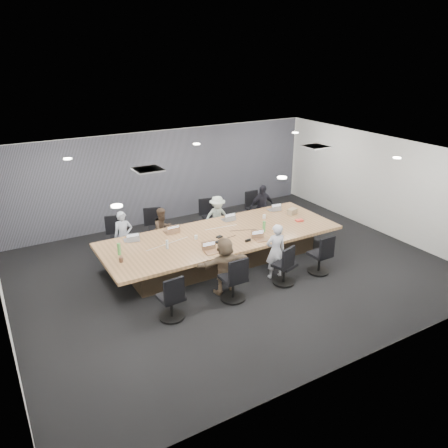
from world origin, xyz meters
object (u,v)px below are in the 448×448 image
person_0 (124,236)px  person_5 (225,266)px  chair_1 (158,231)px  laptop_2 (227,219)px  conference_table (222,247)px  laptop_6 (262,240)px  chair_4 (171,301)px  chair_7 (320,257)px  chair_2 (212,220)px  person_3 (262,207)px  laptop_1 (171,231)px  snack_packet (299,220)px  laptop_5 (213,252)px  chair_3 (255,211)px  laptop_3 (273,210)px  chair_5 (233,281)px  person_1 (163,229)px  person_2 (217,217)px  bottle_green_right (264,226)px  bottle_clear (167,244)px  chair_0 (120,239)px  stapler (248,240)px  mug_brown (121,260)px  canvas_bag (292,211)px  laptop_0 (130,240)px  bottle_green_left (119,249)px  person_6 (276,251)px

person_0 → person_5: 3.04m
chair_1 → person_0: (-1.07, -0.35, 0.21)m
chair_1 → laptop_2: bearing=168.5°
conference_table → laptop_6: 1.09m
chair_4 → chair_7: 3.86m
chair_2 → person_3: person_3 is taller
laptop_1 → snack_packet: 3.44m
chair_7 → person_0: person_0 is taller
laptop_5 → snack_packet: snack_packet is taller
chair_3 → laptop_3: bearing=90.2°
chair_2 → chair_5: size_ratio=0.98×
laptop_6 → person_1: bearing=139.2°
chair_3 → person_2: 1.57m
bottle_green_right → person_5: bearing=-150.2°
person_2 → person_3: 1.52m
person_3 → laptop_3: (0.00, -0.55, 0.08)m
chair_2 → person_1: (-1.65, -0.35, 0.17)m
chair_5 → bottle_clear: (-0.81, 1.61, 0.42)m
person_3 → laptop_2: bearing=-154.9°
chair_7 → person_5: person_5 is taller
chair_0 → chair_2: 2.72m
chair_4 → laptop_6: 2.96m
chair_1 → person_3: 3.20m
person_1 → person_0: bearing=165.6°
conference_table → chair_4: chair_4 is taller
stapler → chair_0: bearing=131.3°
chair_2 → person_2: (0.00, -0.35, 0.20)m
laptop_1 → person_3: person_3 is taller
chair_0 → person_5: bearing=132.3°
laptop_5 → mug_brown: (-1.95, 0.58, 0.05)m
chair_4 → laptop_3: 4.97m
chair_3 → canvas_bag: canvas_bag is taller
mug_brown → canvas_bag: (5.06, 0.49, 0.02)m
chair_7 → laptop_0: (-3.81, 2.50, 0.35)m
chair_5 → laptop_6: size_ratio=2.64×
chair_0 → stapler: bearing=153.1°
chair_7 → bottle_green_left: 4.69m
laptop_2 → bottle_green_right: bearing=109.1°
person_2 → laptop_5: size_ratio=3.73×
person_5 → bottle_green_left: (-1.86, 1.50, 0.23)m
stapler → chair_4: bearing=-161.7°
mug_brown → stapler: 3.01m
person_0 → person_2: (2.72, 0.00, -0.02)m
conference_table → stapler: bearing=-65.1°
laptop_2 → person_1: bearing=-17.9°
chair_1 → snack_packet: bearing=165.9°
laptop_3 → stapler: 2.35m
laptop_2 → person_5: person_5 is taller
chair_0 → person_6: person_6 is taller
bottle_green_right → stapler: size_ratio=1.71×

